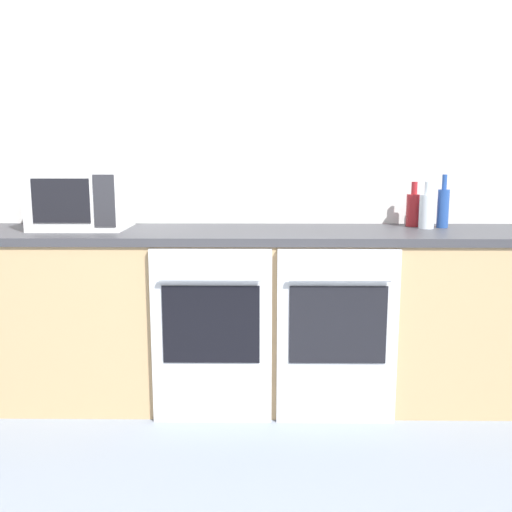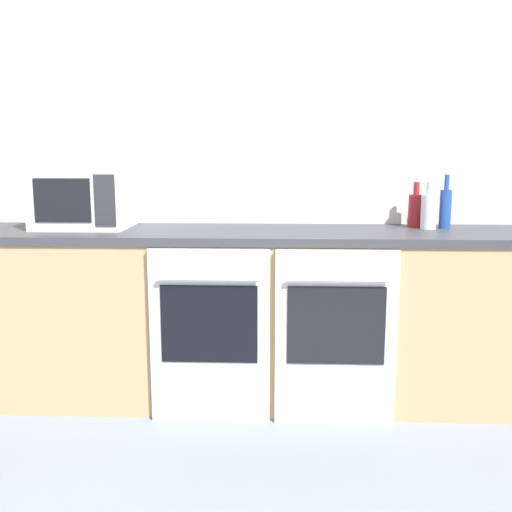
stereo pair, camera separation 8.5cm
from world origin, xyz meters
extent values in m
cube|color=silver|center=(0.00, 2.09, 1.30)|extent=(10.00, 0.06, 2.60)
cube|color=tan|center=(0.00, 1.77, 0.43)|extent=(3.34, 0.59, 0.86)
cube|color=#38383D|center=(0.00, 1.77, 0.88)|extent=(3.37, 0.62, 0.04)
cube|color=silver|center=(-0.12, 1.45, 0.42)|extent=(0.57, 0.03, 0.85)
cube|color=black|center=(-0.12, 1.44, 0.49)|extent=(0.46, 0.01, 0.37)
cylinder|color=silver|center=(-0.12, 1.41, 0.71)|extent=(0.47, 0.02, 0.02)
cube|color=silver|center=(0.48, 1.45, 0.42)|extent=(0.57, 0.03, 0.85)
cube|color=black|center=(0.48, 1.44, 0.49)|extent=(0.46, 0.01, 0.37)
cylinder|color=silver|center=(0.48, 1.41, 0.71)|extent=(0.47, 0.02, 0.02)
cube|color=silver|center=(-0.82, 1.83, 1.06)|extent=(0.47, 0.37, 0.32)
cube|color=black|center=(-0.86, 1.65, 1.06)|extent=(0.28, 0.01, 0.22)
cube|color=#2D2D33|center=(-0.65, 1.65, 1.06)|extent=(0.10, 0.01, 0.26)
cylinder|color=maroon|center=(0.94, 1.94, 0.98)|extent=(0.08, 0.08, 0.17)
cylinder|color=maroon|center=(0.94, 1.94, 1.10)|extent=(0.03, 0.03, 0.07)
cylinder|color=silver|center=(0.98, 1.85, 0.99)|extent=(0.08, 0.08, 0.18)
cylinder|color=silver|center=(0.98, 1.85, 1.11)|extent=(0.03, 0.03, 0.07)
cylinder|color=#234793|center=(1.08, 1.88, 1.00)|extent=(0.06, 0.06, 0.20)
cylinder|color=#234793|center=(1.08, 1.88, 1.14)|extent=(0.03, 0.03, 0.08)
camera|label=1|loc=(0.12, -1.14, 1.27)|focal=40.00mm
camera|label=2|loc=(0.20, -1.13, 1.27)|focal=40.00mm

